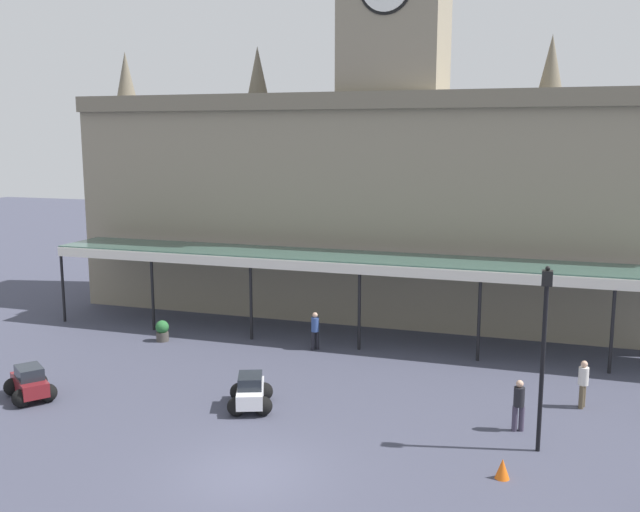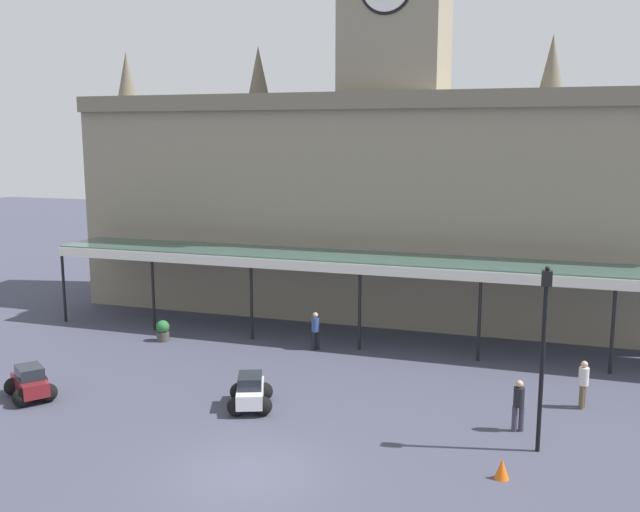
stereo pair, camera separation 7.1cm
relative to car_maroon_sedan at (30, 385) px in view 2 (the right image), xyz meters
name	(u,v)px [view 2 (the right image)]	position (x,y,z in m)	size (l,w,h in m)	color
ground_plane	(247,474)	(9.62, -2.88, -0.50)	(140.00, 140.00, 0.00)	#404253
station_building	(394,189)	(9.62, 15.77, 6.01)	(32.67, 6.18, 19.71)	gray
entrance_canopy	(367,261)	(9.62, 10.46, 3.21)	(30.59, 3.26, 3.87)	#38564C
car_maroon_sedan	(30,385)	(0.00, 0.00, 0.00)	(2.25, 2.16, 1.19)	maroon
car_white_sedan	(250,394)	(7.78, 1.59, 0.00)	(1.94, 2.23, 1.19)	silver
pedestrian_beside_cars	(315,329)	(7.81, 8.56, 0.41)	(0.34, 0.34, 1.67)	black
pedestrian_crossing_forecourt	(519,404)	(16.58, 2.42, 0.41)	(0.38, 0.34, 1.67)	#3F384C
pedestrian_near_entrance	(583,382)	(18.59, 5.09, 0.41)	(0.34, 0.38, 1.67)	brown
victorian_lamppost	(544,340)	(17.21, 1.11, 2.91)	(0.30, 0.30, 5.57)	black
traffic_cone	(502,469)	(16.31, -0.96, -0.22)	(0.40, 0.40, 0.57)	orange
planter_forecourt_centre	(163,330)	(0.82, 7.68, -0.01)	(0.60, 0.60, 0.96)	#47423D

